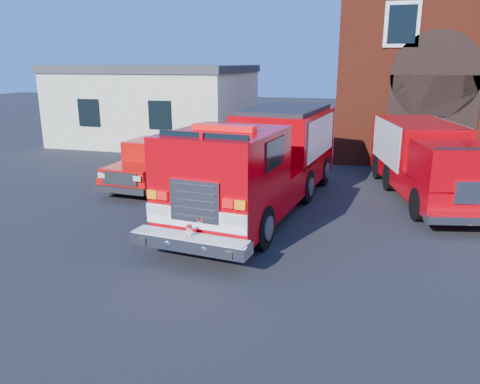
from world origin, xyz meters
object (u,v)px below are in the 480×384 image
(side_building, at_px, (158,103))
(pickup_truck, at_px, (158,163))
(fire_engine, at_px, (263,160))
(secondary_truck, at_px, (428,159))

(side_building, relative_size, pickup_truck, 1.88)
(side_building, height_order, fire_engine, side_building)
(pickup_truck, relative_size, secondary_truck, 0.69)
(side_building, xyz_separation_m, pickup_truck, (4.40, -9.42, -1.38))
(secondary_truck, bearing_deg, fire_engine, -151.91)
(side_building, bearing_deg, fire_engine, -51.63)
(side_building, bearing_deg, secondary_truck, -31.37)
(pickup_truck, bearing_deg, secondary_truck, 5.14)
(side_building, relative_size, secondary_truck, 1.29)
(side_building, relative_size, fire_engine, 1.02)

